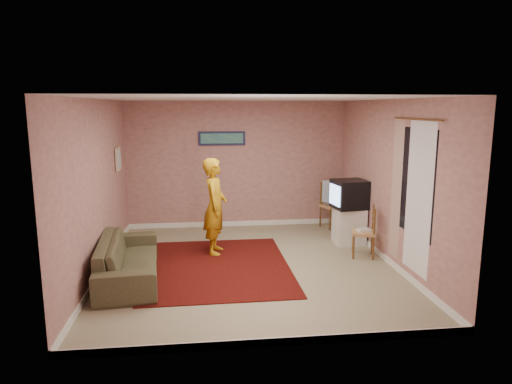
{
  "coord_description": "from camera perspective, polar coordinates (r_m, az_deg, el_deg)",
  "views": [
    {
      "loc": [
        -0.68,
        -6.85,
        2.49
      ],
      "look_at": [
        0.18,
        0.6,
        1.08
      ],
      "focal_mm": 32.0,
      "sensor_mm": 36.0,
      "label": 1
    }
  ],
  "objects": [
    {
      "name": "person",
      "position": [
        7.76,
        -5.16,
        -1.79
      ],
      "size": [
        0.47,
        0.65,
        1.64
      ],
      "primitive_type": "imported",
      "rotation": [
        0.0,
        0.0,
        1.43
      ],
      "color": "#C68D12",
      "rests_on": "ground"
    },
    {
      "name": "ground",
      "position": [
        7.32,
        -0.89,
        -9.21
      ],
      "size": [
        5.0,
        5.0,
        0.0
      ],
      "primitive_type": "plane",
      "color": "gray",
      "rests_on": "ground"
    },
    {
      "name": "area_rug",
      "position": [
        7.31,
        -4.85,
        -9.24
      ],
      "size": [
        2.27,
        2.82,
        0.01
      ],
      "primitive_type": "cube",
      "rotation": [
        0.0,
        0.0,
        0.01
      ],
      "color": "black",
      "rests_on": "ground"
    },
    {
      "name": "curtain_rod",
      "position": [
        6.62,
        19.43,
        8.6
      ],
      "size": [
        0.02,
        1.4,
        0.02
      ],
      "primitive_type": "cylinder",
      "rotation": [
        1.57,
        0.0,
        0.0
      ],
      "color": "brown",
      "rests_on": "wall_right"
    },
    {
      "name": "blue_throw",
      "position": [
        9.59,
        9.52,
        0.12
      ],
      "size": [
        0.42,
        0.05,
        0.45
      ],
      "primitive_type": "cube",
      "color": "#9BCFFD",
      "rests_on": "chair_a"
    },
    {
      "name": "sofa",
      "position": [
        6.96,
        -15.67,
        -8.05
      ],
      "size": [
        1.01,
        2.14,
        0.61
      ],
      "primitive_type": "imported",
      "rotation": [
        0.0,
        0.0,
        1.67
      ],
      "color": "#4B452D",
      "rests_on": "ground"
    },
    {
      "name": "baseboard_right",
      "position": [
        7.84,
        15.79,
        -7.89
      ],
      "size": [
        0.02,
        5.0,
        0.1
      ],
      "primitive_type": "cube",
      "color": "white",
      "rests_on": "ground"
    },
    {
      "name": "curtain_sheer",
      "position": [
        6.61,
        19.66,
        -0.77
      ],
      "size": [
        0.01,
        0.75,
        2.1
      ],
      "primitive_type": "cube",
      "color": "white",
      "rests_on": "wall_right"
    },
    {
      "name": "wall_front",
      "position": [
        4.56,
        2.2,
        -4.44
      ],
      "size": [
        4.5,
        0.02,
        2.6
      ],
      "primitive_type": "cube",
      "color": "tan",
      "rests_on": "ground"
    },
    {
      "name": "picture_left",
      "position": [
        8.64,
        -16.84,
        3.96
      ],
      "size": [
        0.04,
        0.38,
        0.42
      ],
      "color": "beige",
      "rests_on": "wall_left"
    },
    {
      "name": "tv_cabinet",
      "position": [
        8.56,
        11.54,
        -4.15
      ],
      "size": [
        0.52,
        0.48,
        0.67
      ],
      "primitive_type": "cube",
      "color": "silver",
      "rests_on": "ground"
    },
    {
      "name": "ceiling",
      "position": [
        6.89,
        -0.95,
        11.58
      ],
      "size": [
        4.5,
        5.0,
        0.02
      ],
      "primitive_type": "cube",
      "color": "silver",
      "rests_on": "wall_back"
    },
    {
      "name": "wall_right",
      "position": [
        7.55,
        16.34,
        1.16
      ],
      "size": [
        0.02,
        5.0,
        2.6
      ],
      "primitive_type": "cube",
      "color": "tan",
      "rests_on": "ground"
    },
    {
      "name": "picture_back",
      "position": [
        9.35,
        -4.29,
        6.71
      ],
      "size": [
        0.95,
        0.04,
        0.28
      ],
      "color": "#15173C",
      "rests_on": "wall_back"
    },
    {
      "name": "baseboard_left",
      "position": [
        7.44,
        -18.55,
        -9.05
      ],
      "size": [
        0.02,
        5.0,
        0.1
      ],
      "primitive_type": "cube",
      "color": "white",
      "rests_on": "ground"
    },
    {
      "name": "window",
      "position": [
        6.71,
        19.32,
        1.15
      ],
      "size": [
        0.01,
        1.1,
        1.5
      ],
      "primitive_type": "cube",
      "color": "black",
      "rests_on": "wall_right"
    },
    {
      "name": "crt_tv",
      "position": [
        8.43,
        11.65,
        -0.27
      ],
      "size": [
        0.67,
        0.62,
        0.52
      ],
      "rotation": [
        0.0,
        0.0,
        0.14
      ],
      "color": "black",
      "rests_on": "tv_cabinet"
    },
    {
      "name": "chair_b",
      "position": [
        7.82,
        13.32,
        -4.18
      ],
      "size": [
        0.47,
        0.48,
        0.47
      ],
      "rotation": [
        0.0,
        0.0,
        -1.87
      ],
      "color": "tan",
      "rests_on": "ground"
    },
    {
      "name": "wall_left",
      "position": [
        7.13,
        -19.22,
        0.46
      ],
      "size": [
        0.02,
        5.0,
        2.6
      ],
      "primitive_type": "cube",
      "color": "tan",
      "rests_on": "ground"
    },
    {
      "name": "wall_back",
      "position": [
        9.45,
        -2.43,
        3.42
      ],
      "size": [
        4.5,
        0.02,
        2.6
      ],
      "primitive_type": "cube",
      "color": "tan",
      "rests_on": "ground"
    },
    {
      "name": "chair_a",
      "position": [
        9.56,
        9.59,
        -1.04
      ],
      "size": [
        0.54,
        0.53,
        0.51
      ],
      "rotation": [
        0.0,
        0.0,
        0.35
      ],
      "color": "tan",
      "rests_on": "ground"
    },
    {
      "name": "baseboard_back",
      "position": [
        9.68,
        -2.36,
        -3.95
      ],
      "size": [
        4.5,
        0.02,
        0.1
      ],
      "primitive_type": "cube",
      "color": "white",
      "rests_on": "ground"
    },
    {
      "name": "baseboard_front",
      "position": [
        5.04,
        2.08,
        -18.25
      ],
      "size": [
        4.5,
        0.02,
        0.1
      ],
      "primitive_type": "cube",
      "color": "white",
      "rests_on": "ground"
    },
    {
      "name": "game_console",
      "position": [
        7.84,
        13.3,
        -4.63
      ],
      "size": [
        0.22,
        0.18,
        0.04
      ],
      "primitive_type": "cube",
      "rotation": [
        0.0,
        0.0,
        0.13
      ],
      "color": "white",
      "rests_on": "chair_b"
    },
    {
      "name": "curtain_floral",
      "position": [
        7.23,
        17.13,
        0.31
      ],
      "size": [
        0.01,
        0.35,
        2.1
      ],
      "primitive_type": "cube",
      "color": "beige",
      "rests_on": "wall_right"
    },
    {
      "name": "dvd_player",
      "position": [
        9.58,
        9.58,
        -1.42
      ],
      "size": [
        0.36,
        0.27,
        0.06
      ],
      "primitive_type": "cube",
      "rotation": [
        0.0,
        0.0,
        -0.07
      ],
      "color": "#A3A3A8",
      "rests_on": "chair_a"
    }
  ]
}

